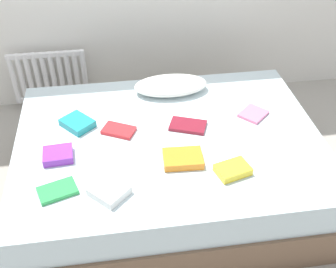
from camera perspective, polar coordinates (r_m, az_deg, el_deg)
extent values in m
plane|color=#9E998E|center=(3.05, 0.14, -7.68)|extent=(8.00, 8.00, 0.00)
cube|color=brown|center=(2.95, 0.14, -5.79)|extent=(2.00, 1.50, 0.28)
cube|color=silver|center=(2.78, 0.15, -2.09)|extent=(1.96, 1.46, 0.22)
cylinder|color=white|center=(3.89, -20.19, 6.96)|extent=(0.04, 0.04, 0.47)
cylinder|color=white|center=(3.87, -19.22, 7.07)|extent=(0.04, 0.04, 0.47)
cylinder|color=white|center=(3.86, -18.24, 7.19)|extent=(0.04, 0.04, 0.47)
cylinder|color=white|center=(3.85, -17.26, 7.30)|extent=(0.04, 0.04, 0.47)
cylinder|color=white|center=(3.84, -16.27, 7.41)|extent=(0.04, 0.04, 0.47)
cylinder|color=white|center=(3.83, -15.28, 7.53)|extent=(0.04, 0.04, 0.47)
cylinder|color=white|center=(3.82, -14.27, 7.63)|extent=(0.04, 0.04, 0.47)
cylinder|color=white|center=(3.81, -13.27, 7.74)|extent=(0.04, 0.04, 0.47)
cylinder|color=white|center=(3.80, -12.26, 7.85)|extent=(0.04, 0.04, 0.47)
cylinder|color=white|center=(3.80, -11.25, 7.95)|extent=(0.04, 0.04, 0.47)
cube|color=white|center=(3.73, -16.33, 10.27)|extent=(0.65, 0.04, 0.04)
cube|color=white|center=(3.94, -15.25, 4.82)|extent=(0.65, 0.04, 0.04)
ellipsoid|color=white|center=(3.12, 0.37, 6.63)|extent=(0.54, 0.28, 0.11)
cube|color=orange|center=(2.51, 2.03, -3.36)|extent=(0.24, 0.18, 0.05)
cube|color=red|center=(2.76, -6.70, 0.51)|extent=(0.24, 0.21, 0.02)
cube|color=maroon|center=(2.79, 2.72, 1.16)|extent=(0.27, 0.22, 0.02)
cube|color=white|center=(2.34, -7.98, -7.63)|extent=(0.25, 0.25, 0.05)
cube|color=purple|center=(2.62, -14.70, -2.76)|extent=(0.18, 0.16, 0.05)
cube|color=pink|center=(2.95, 11.49, 2.69)|extent=(0.23, 0.23, 0.02)
cube|color=green|center=(2.41, -14.76, -7.44)|extent=(0.24, 0.19, 0.03)
cube|color=yellow|center=(2.47, 8.78, -4.81)|extent=(0.22, 0.18, 0.05)
cube|color=teal|center=(2.85, -12.18, 1.45)|extent=(0.25, 0.26, 0.05)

